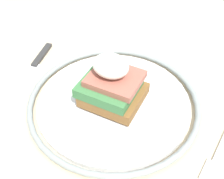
{
  "coord_description": "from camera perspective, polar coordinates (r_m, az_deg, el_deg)",
  "views": [
    {
      "loc": [
        -0.15,
        0.29,
        1.1
      ],
      "look_at": [
        0.0,
        -0.01,
        0.78
      ],
      "focal_mm": 45.0,
      "sensor_mm": 36.0,
      "label": 1
    }
  ],
  "objects": [
    {
      "name": "dining_table",
      "position": [
        0.58,
        -0.06,
        -12.84
      ],
      "size": [
        0.95,
        0.65,
        0.74
      ],
      "color": "#C6B28E",
      "rests_on": "ground_plane"
    },
    {
      "name": "plate",
      "position": [
        0.48,
        0.0,
        -2.36
      ],
      "size": [
        0.29,
        0.29,
        0.02
      ],
      "color": "silver",
      "rests_on": "dining_table"
    },
    {
      "name": "sandwich",
      "position": [
        0.45,
        -0.16,
        1.21
      ],
      "size": [
        0.09,
        0.09,
        0.08
      ],
      "color": "brown",
      "rests_on": "plate"
    },
    {
      "name": "fork",
      "position": [
        0.45,
        21.3,
        -11.04
      ],
      "size": [
        0.03,
        0.15,
        0.0
      ],
      "color": "silver",
      "rests_on": "dining_table"
    },
    {
      "name": "knife",
      "position": [
        0.57,
        -15.8,
        4.22
      ],
      "size": [
        0.06,
        0.19,
        0.01
      ],
      "color": "#2D2D2D",
      "rests_on": "dining_table"
    }
  ]
}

